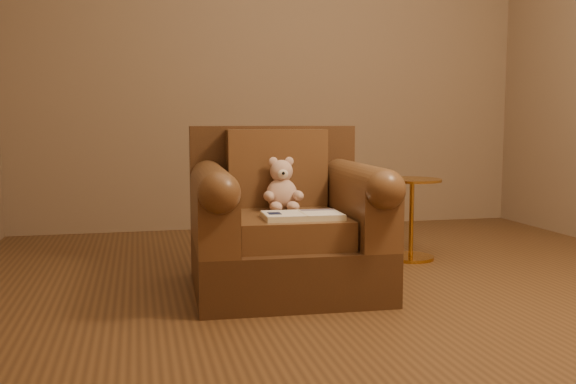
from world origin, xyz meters
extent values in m
plane|color=brown|center=(0.00, 0.00, 0.00)|extent=(4.00, 4.00, 0.00)
cube|color=#876D53|center=(0.00, 2.00, 1.35)|extent=(4.00, 0.02, 2.70)
cube|color=#462B17|center=(-0.35, 0.10, 0.13)|extent=(0.93, 0.89, 0.25)
cube|color=#462B17|center=(-0.33, 0.48, 0.53)|extent=(0.90, 0.13, 0.55)
cube|color=brown|center=(-0.35, 0.06, 0.32)|extent=(0.55, 0.65, 0.13)
cube|color=brown|center=(-0.34, 0.37, 0.59)|extent=(0.52, 0.17, 0.40)
cube|color=brown|center=(-0.71, 0.07, 0.39)|extent=(0.21, 0.77, 0.29)
cube|color=brown|center=(0.00, 0.04, 0.39)|extent=(0.21, 0.77, 0.29)
cylinder|color=brown|center=(-0.71, 0.07, 0.54)|extent=(0.21, 0.77, 0.18)
cylinder|color=brown|center=(0.00, 0.04, 0.54)|extent=(0.21, 0.77, 0.18)
ellipsoid|color=#D3A994|center=(-0.34, 0.23, 0.46)|extent=(0.16, 0.14, 0.17)
sphere|color=#D3A994|center=(-0.34, 0.24, 0.58)|extent=(0.12, 0.12, 0.12)
ellipsoid|color=#D3A994|center=(-0.38, 0.25, 0.63)|extent=(0.05, 0.03, 0.05)
ellipsoid|color=#D3A994|center=(-0.30, 0.24, 0.63)|extent=(0.05, 0.03, 0.05)
ellipsoid|color=beige|center=(-0.35, 0.18, 0.57)|extent=(0.05, 0.04, 0.05)
sphere|color=black|center=(-0.35, 0.16, 0.57)|extent=(0.02, 0.02, 0.02)
ellipsoid|color=#D3A994|center=(-0.42, 0.17, 0.46)|extent=(0.05, 0.10, 0.05)
ellipsoid|color=#D3A994|center=(-0.28, 0.16, 0.46)|extent=(0.05, 0.10, 0.05)
ellipsoid|color=#D3A994|center=(-0.39, 0.13, 0.41)|extent=(0.06, 0.10, 0.05)
ellipsoid|color=#D3A994|center=(-0.31, 0.13, 0.41)|extent=(0.06, 0.10, 0.05)
cube|color=beige|center=(-0.32, -0.10, 0.40)|extent=(0.37, 0.23, 0.03)
cube|color=white|center=(-0.41, -0.09, 0.41)|extent=(0.18, 0.22, 0.00)
cube|color=white|center=(-0.23, -0.10, 0.41)|extent=(0.18, 0.22, 0.00)
cube|color=beige|center=(-0.32, -0.10, 0.41)|extent=(0.01, 0.22, 0.00)
cube|color=#0F1638|center=(-0.45, -0.09, 0.41)|extent=(0.06, 0.08, 0.00)
cube|color=slate|center=(-0.23, -0.03, 0.41)|extent=(0.16, 0.05, 0.00)
cylinder|color=#C08734|center=(0.54, 0.62, 0.01)|extent=(0.28, 0.28, 0.02)
cylinder|color=#C08734|center=(0.54, 0.62, 0.24)|extent=(0.03, 0.03, 0.45)
cylinder|color=#C08734|center=(0.54, 0.62, 0.48)|extent=(0.35, 0.35, 0.02)
cylinder|color=#C08734|center=(0.54, 0.62, 0.47)|extent=(0.03, 0.03, 0.02)
camera|label=1|loc=(-1.05, -2.92, 0.83)|focal=40.00mm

